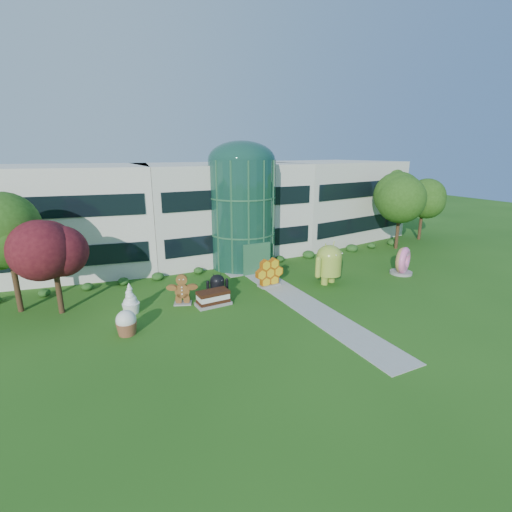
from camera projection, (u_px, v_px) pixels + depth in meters
name	position (u px, v px, depth m)	size (l,w,h in m)	color
ground	(316.00, 311.00, 25.28)	(140.00, 140.00, 0.00)	#215114
building	(219.00, 208.00, 39.50)	(46.00, 15.00, 9.30)	beige
atrium	(242.00, 214.00, 34.27)	(6.00, 6.00, 9.80)	#194738
walkway	(300.00, 301.00, 27.00)	(2.40, 20.00, 0.04)	#9E9E93
tree_red	(56.00, 270.00, 24.26)	(4.00, 4.00, 6.00)	#3F0C14
trees_backdrop	(238.00, 220.00, 35.32)	(52.00, 8.00, 8.40)	#214812
android_green	(329.00, 261.00, 30.19)	(3.35, 2.23, 3.80)	#97AF38
android_black	(217.00, 284.00, 27.63)	(1.76, 1.18, 2.00)	black
donut	(402.00, 260.00, 32.66)	(2.38, 1.14, 2.47)	#EE5AA0
gingerbread	(182.00, 289.00, 26.22)	(2.43, 0.94, 2.25)	brown
ice_cream_sandwich	(213.00, 298.00, 26.16)	(2.43, 1.21, 1.08)	black
honeycomb	(269.00, 274.00, 29.75)	(2.64, 0.94, 2.08)	yellow
froyo	(130.00, 298.00, 24.76)	(1.23, 1.23, 2.11)	white
cupcake	(126.00, 322.00, 21.92)	(1.27, 1.27, 1.53)	white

